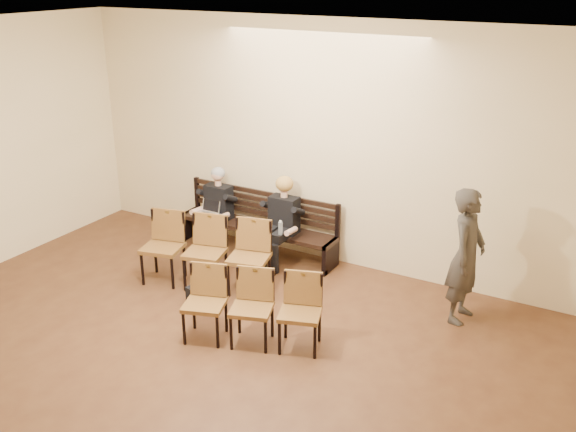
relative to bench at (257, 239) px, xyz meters
name	(u,v)px	position (x,y,z in m)	size (l,w,h in m)	color
room_walls	(97,167)	(0.88, -3.86, 2.31)	(8.02, 10.01, 3.51)	#FBE2B4
bench	(257,239)	(0.00, 0.00, 0.00)	(2.60, 0.90, 0.45)	black
seated_man	(215,210)	(-0.67, -0.12, 0.38)	(0.50, 0.70, 1.21)	black
seated_woman	(281,224)	(0.50, -0.12, 0.38)	(0.52, 0.72, 1.21)	black
laptop	(206,216)	(-0.72, -0.29, 0.34)	(0.32, 0.25, 0.23)	silver
water_bottle	(280,236)	(0.65, -0.39, 0.33)	(0.06, 0.06, 0.21)	silver
bag	(201,297)	(0.25, -1.77, -0.10)	(0.34, 0.23, 0.25)	black
passerby	(467,246)	(3.27, -0.42, 0.76)	(0.72, 0.47, 1.97)	#36312C
chair_row_front	(205,253)	(-0.01, -1.29, 0.27)	(1.77, 0.54, 0.99)	brown
chair_row_back	(252,309)	(1.31, -2.18, 0.22)	(1.59, 0.48, 0.89)	brown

